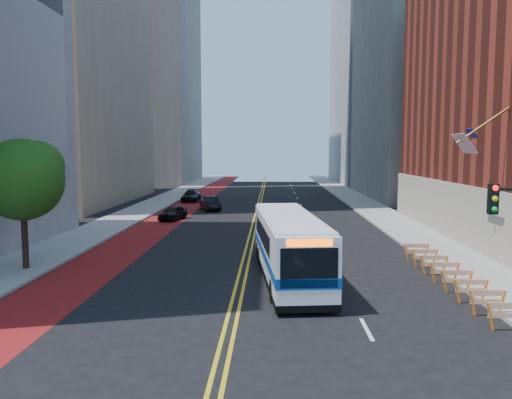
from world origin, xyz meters
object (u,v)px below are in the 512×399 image
Objects in this scene: street_tree at (24,176)px; transit_bus at (288,245)px; car_b at (210,203)px; car_a at (173,213)px; car_c at (191,196)px.

street_tree is 13.96m from transit_bus.
transit_bus is 28.58m from car_b.
street_tree reaches higher than car_b.
street_tree is at bearing 169.58° from transit_bus.
street_tree reaches higher than car_a.
transit_bus is at bearing -4.74° from street_tree.
car_a is (3.82, 19.10, -4.26)m from street_tree.
street_tree is at bearing -94.29° from car_c.
car_c is (2.86, 35.21, -4.22)m from street_tree.
transit_bus is at bearing -51.26° from car_a.
car_c is (-3.39, 8.71, -0.02)m from car_b.
street_tree is 35.58m from car_c.
street_tree is 1.42× the size of car_c.
transit_bus is 22.45m from car_a.
car_c is (-0.96, 16.12, 0.04)m from car_a.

